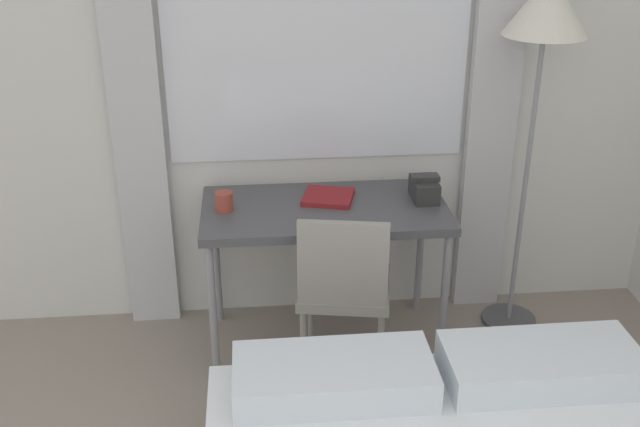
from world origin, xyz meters
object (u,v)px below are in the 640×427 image
object	(u,v)px
desk_chair	(344,284)
mug	(224,201)
standing_lamp	(544,29)
telephone	(424,188)
desk	(325,219)
book	(328,197)

from	to	relation	value
desk_chair	mug	xyz separation A→B (m)	(-0.51, 0.29, 0.29)
standing_lamp	telephone	xyz separation A→B (m)	(-0.50, -0.04, -0.72)
desk	book	distance (m)	0.11
desk	desk_chair	world-z (taller)	desk_chair
desk_chair	standing_lamp	size ratio (longest dim) A/B	0.48
desk_chair	standing_lamp	distance (m)	1.42
desk	standing_lamp	bearing A→B (deg)	4.65
book	mug	xyz separation A→B (m)	(-0.48, -0.08, 0.03)
mug	desk	bearing A→B (deg)	0.15
telephone	desk	bearing A→B (deg)	-175.03
mug	desk_chair	bearing A→B (deg)	-29.52
standing_lamp	telephone	distance (m)	0.88
desk_chair	telephone	distance (m)	0.61
desk_chair	standing_lamp	xyz separation A→B (m)	(0.92, 0.37, 1.02)
desk	standing_lamp	size ratio (longest dim) A/B	0.64
desk_chair	standing_lamp	bearing A→B (deg)	32.47
book	mug	world-z (taller)	mug
telephone	mug	bearing A→B (deg)	-177.40
desk	mug	distance (m)	0.47
desk	telephone	size ratio (longest dim) A/B	5.97
book	standing_lamp	bearing A→B (deg)	0.06
book	mug	distance (m)	0.49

